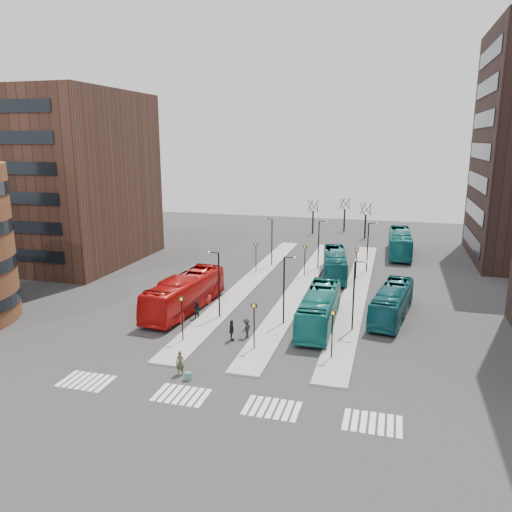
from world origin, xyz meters
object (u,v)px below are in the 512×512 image
(commuter_a, at_px, (197,310))
(teal_bus_d, at_px, (400,243))
(suitcase, at_px, (188,376))
(traveller, at_px, (180,363))
(teal_bus_a, at_px, (319,309))
(red_bus, at_px, (185,293))
(teal_bus_c, at_px, (392,302))
(commuter_c, at_px, (246,328))
(teal_bus_b, at_px, (335,264))
(commuter_b, at_px, (232,330))

(commuter_a, bearing_deg, teal_bus_d, -113.22)
(teal_bus_d, bearing_deg, suitcase, -109.17)
(suitcase, bearing_deg, traveller, 123.52)
(traveller, bearing_deg, teal_bus_a, 56.64)
(red_bus, relative_size, teal_bus_d, 0.98)
(teal_bus_a, relative_size, teal_bus_d, 0.90)
(teal_bus_c, relative_size, commuter_a, 6.37)
(teal_bus_c, distance_m, commuter_c, 14.08)
(teal_bus_b, xyz_separation_m, commuter_b, (-5.67, -21.89, -0.65))
(red_bus, relative_size, commuter_b, 6.96)
(teal_bus_d, distance_m, commuter_c, 36.93)
(teal_bus_c, distance_m, commuter_a, 17.89)
(commuter_b, xyz_separation_m, commuter_c, (0.97, 0.98, -0.06))
(red_bus, height_order, commuter_a, red_bus)
(teal_bus_d, bearing_deg, teal_bus_b, -119.58)
(suitcase, distance_m, traveller, 1.16)
(traveller, bearing_deg, teal_bus_b, 75.83)
(red_bus, relative_size, teal_bus_c, 1.17)
(teal_bus_a, distance_m, traveller, 14.35)
(teal_bus_a, relative_size, commuter_a, 6.88)
(traveller, height_order, commuter_a, traveller)
(teal_bus_c, bearing_deg, commuter_b, -135.03)
(teal_bus_b, height_order, commuter_c, teal_bus_b)
(commuter_a, bearing_deg, commuter_c, 157.13)
(suitcase, xyz_separation_m, traveller, (-0.81, 0.59, 0.58))
(teal_bus_b, bearing_deg, commuter_a, -128.45)
(teal_bus_a, distance_m, commuter_a, 11.15)
(red_bus, distance_m, teal_bus_d, 35.93)
(traveller, xyz_separation_m, commuter_a, (-3.18, 10.85, -0.04))
(suitcase, relative_size, traveller, 0.32)
(teal_bus_b, distance_m, teal_bus_c, 14.47)
(teal_bus_d, height_order, commuter_c, teal_bus_d)
(commuter_a, bearing_deg, red_bus, -35.41)
(red_bus, relative_size, commuter_c, 7.49)
(red_bus, height_order, teal_bus_b, red_bus)
(teal_bus_a, relative_size, commuter_b, 6.41)
(suitcase, bearing_deg, red_bus, 93.77)
(teal_bus_b, height_order, teal_bus_c, teal_bus_b)
(teal_bus_b, xyz_separation_m, teal_bus_c, (6.78, -12.78, -0.08))
(teal_bus_d, bearing_deg, teal_bus_a, -103.91)
(teal_bus_a, distance_m, commuter_c, 6.92)
(red_bus, bearing_deg, commuter_c, -28.24)
(commuter_b, bearing_deg, commuter_a, 28.39)
(teal_bus_c, bearing_deg, teal_bus_d, 97.23)
(suitcase, xyz_separation_m, teal_bus_a, (7.07, 12.56, 1.30))
(suitcase, relative_size, teal_bus_a, 0.05)
(teal_bus_a, bearing_deg, commuter_b, -141.19)
(suitcase, relative_size, red_bus, 0.04)
(teal_bus_b, height_order, teal_bus_d, teal_bus_d)
(teal_bus_a, height_order, traveller, teal_bus_a)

